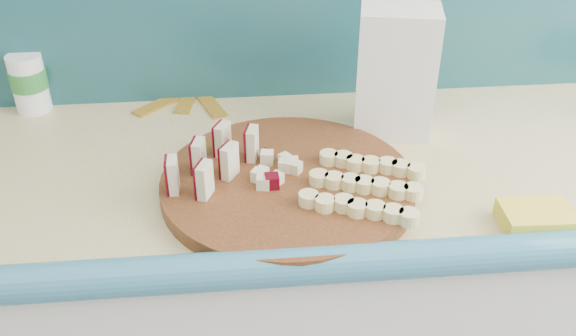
% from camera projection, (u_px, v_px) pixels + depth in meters
% --- Properties ---
extents(kitchen_counter, '(2.20, 0.63, 0.91)m').
position_uv_depth(kitchen_counter, '(292.00, 329.00, 1.46)').
color(kitchen_counter, silver).
rests_on(kitchen_counter, ground).
extents(cutting_board, '(0.58, 0.58, 0.03)m').
position_uv_depth(cutting_board, '(288.00, 184.00, 1.12)').
color(cutting_board, '#3F250D').
rests_on(cutting_board, kitchen_counter).
extents(apple_wedges, '(0.17, 0.17, 0.06)m').
position_uv_depth(apple_wedges, '(213.00, 159.00, 1.11)').
color(apple_wedges, beige).
rests_on(apple_wedges, cutting_board).
extents(apple_chunks, '(0.07, 0.07, 0.02)m').
position_uv_depth(apple_chunks, '(272.00, 170.00, 1.11)').
color(apple_chunks, beige).
rests_on(apple_chunks, cutting_board).
extents(banana_slices, '(0.23, 0.22, 0.02)m').
position_uv_depth(banana_slices, '(365.00, 185.00, 1.08)').
color(banana_slices, '#E1D48A').
rests_on(banana_slices, cutting_board).
extents(flour_bag, '(0.17, 0.13, 0.26)m').
position_uv_depth(flour_bag, '(396.00, 72.00, 1.24)').
color(flour_bag, silver).
rests_on(flour_bag, kitchen_counter).
extents(canister, '(0.08, 0.08, 0.12)m').
position_uv_depth(canister, '(29.00, 82.00, 1.35)').
color(canister, white).
rests_on(canister, kitchen_counter).
extents(sponge, '(0.12, 0.08, 0.03)m').
position_uv_depth(sponge, '(536.00, 218.00, 1.03)').
color(sponge, '#F8EB41').
rests_on(sponge, kitchen_counter).
extents(banana_peel, '(0.21, 0.18, 0.01)m').
position_uv_depth(banana_peel, '(187.00, 101.00, 1.42)').
color(banana_peel, '#AF8821').
rests_on(banana_peel, kitchen_counter).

